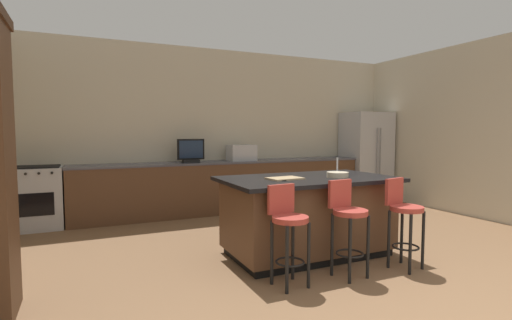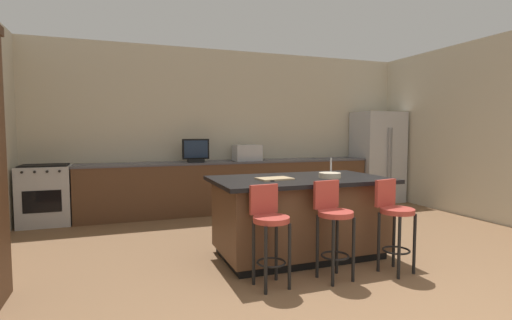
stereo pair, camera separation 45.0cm
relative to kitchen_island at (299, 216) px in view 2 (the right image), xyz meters
name	(u,v)px [view 2 (the right image)]	position (x,y,z in m)	size (l,w,h in m)	color
wall_back	(231,130)	(0.08, 3.08, 1.01)	(7.59, 0.12, 2.96)	beige
wall_right	(494,130)	(3.68, 0.50, 1.01)	(0.12, 5.56, 2.96)	beige
counter_back	(233,186)	(0.00, 2.70, -0.01)	(5.30, 0.62, 0.92)	brown
kitchen_island	(299,216)	(0.00, 0.00, 0.00)	(2.00, 1.16, 0.91)	black
refrigerator	(377,157)	(3.11, 2.63, 0.46)	(0.92, 0.76, 1.85)	#B7BABF
range_oven	(46,195)	(-3.03, 2.70, 0.00)	(0.74, 0.63, 0.94)	#B7BABF
microwave	(247,153)	(0.27, 2.70, 0.60)	(0.48, 0.36, 0.29)	#B7BABF
tv_monitor	(196,151)	(-0.69, 2.64, 0.64)	(0.47, 0.16, 0.40)	black
sink_faucet_back	(238,154)	(0.12, 2.80, 0.57)	(0.02, 0.02, 0.24)	#B2B2B7
sink_faucet_island	(331,167)	(0.41, 0.00, 0.56)	(0.02, 0.02, 0.22)	#B2B2B7
bar_stool_left	(270,227)	(-0.66, -0.70, 0.09)	(0.34, 0.35, 0.94)	#B23D33
bar_stool_center	(333,221)	(0.00, -0.75, 0.11)	(0.34, 0.35, 0.96)	#B23D33
bar_stool_right	(394,218)	(0.68, -0.80, 0.10)	(0.35, 0.37, 0.95)	#B23D33
fruit_bowl	(330,175)	(0.32, -0.14, 0.48)	(0.25, 0.25, 0.06)	beige
cell_phone	(271,180)	(-0.41, -0.12, 0.45)	(0.07, 0.15, 0.01)	black
tv_remote	(329,173)	(0.52, 0.21, 0.46)	(0.04, 0.17, 0.02)	black
cutting_board	(275,179)	(-0.33, -0.05, 0.46)	(0.38, 0.26, 0.02)	tan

